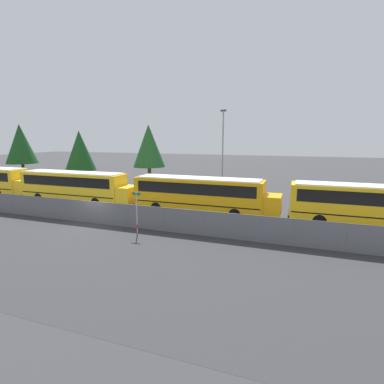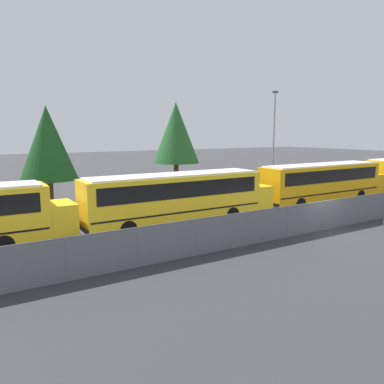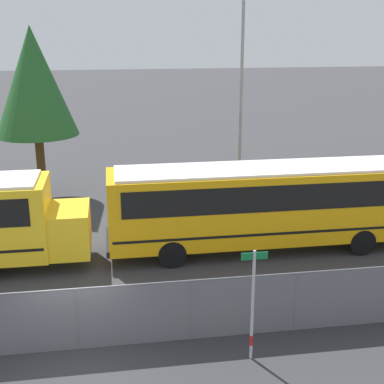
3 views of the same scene
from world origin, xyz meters
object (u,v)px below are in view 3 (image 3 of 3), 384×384
Objects in this scene: light_pole at (241,94)px; school_bus_2 at (270,201)px; tree_1 at (34,82)px; street_sign at (253,303)px.

school_bus_2 is at bearing -93.15° from light_pole.
light_pole is 10.20m from tree_1.
light_pole is (0.36, 6.55, 3.35)m from school_bus_2.
light_pole reaches higher than school_bus_2.
street_sign is at bearing -65.45° from tree_1.
school_bus_2 is 1.36× the size of light_pole.
light_pole is at bearing -9.97° from tree_1.
school_bus_2 is 13.34m from tree_1.
tree_1 is at bearing 114.55° from street_sign.
light_pole reaches higher than tree_1.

